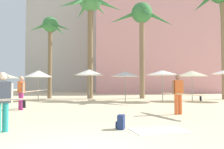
{
  "coord_description": "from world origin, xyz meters",
  "views": [
    {
      "loc": [
        0.68,
        -4.71,
        1.32
      ],
      "look_at": [
        0.99,
        7.96,
        1.84
      ],
      "focal_mm": 38.39,
      "sensor_mm": 36.0,
      "label": 1
    }
  ],
  "objects_px": {
    "palm_tree_right": "(90,9)",
    "cafe_umbrella_1": "(38,74)",
    "cafe_umbrella_4": "(125,74)",
    "cafe_umbrella_6": "(6,76)",
    "person_near_left": "(179,93)",
    "palm_tree_far_left": "(142,21)",
    "cafe_umbrella_2": "(89,72)",
    "cafe_umbrella_7": "(162,73)",
    "palm_tree_center": "(50,32)",
    "beach_towel": "(159,130)",
    "person_far_right": "(0,100)",
    "person_near_right": "(22,92)",
    "backpack": "(121,122)",
    "cafe_umbrella_0": "(192,73)"
  },
  "relations": [
    {
      "from": "palm_tree_right",
      "to": "cafe_umbrella_1",
      "type": "height_order",
      "value": "palm_tree_right"
    },
    {
      "from": "cafe_umbrella_4",
      "to": "cafe_umbrella_6",
      "type": "xyz_separation_m",
      "value": [
        -9.31,
        0.98,
        -0.13
      ]
    },
    {
      "from": "cafe_umbrella_1",
      "to": "cafe_umbrella_4",
      "type": "distance_m",
      "value": 6.82
    },
    {
      "from": "person_near_left",
      "to": "cafe_umbrella_6",
      "type": "bearing_deg",
      "value": 35.31
    },
    {
      "from": "palm_tree_far_left",
      "to": "cafe_umbrella_6",
      "type": "distance_m",
      "value": 12.87
    },
    {
      "from": "cafe_umbrella_2",
      "to": "cafe_umbrella_7",
      "type": "xyz_separation_m",
      "value": [
        5.58,
        -1.01,
        -0.07
      ]
    },
    {
      "from": "palm_tree_center",
      "to": "beach_towel",
      "type": "xyz_separation_m",
      "value": [
        6.79,
        -15.7,
        -6.2
      ]
    },
    {
      "from": "palm_tree_center",
      "to": "person_near_left",
      "type": "distance_m",
      "value": 15.73
    },
    {
      "from": "person_near_left",
      "to": "person_far_right",
      "type": "distance_m",
      "value": 7.1
    },
    {
      "from": "cafe_umbrella_2",
      "to": "palm_tree_center",
      "type": "bearing_deg",
      "value": 137.03
    },
    {
      "from": "cafe_umbrella_2",
      "to": "person_far_right",
      "type": "height_order",
      "value": "cafe_umbrella_2"
    },
    {
      "from": "cafe_umbrella_4",
      "to": "person_near_right",
      "type": "distance_m",
      "value": 8.01
    },
    {
      "from": "palm_tree_far_left",
      "to": "person_near_right",
      "type": "distance_m",
      "value": 13.91
    },
    {
      "from": "cafe_umbrella_4",
      "to": "backpack",
      "type": "distance_m",
      "value": 11.07
    },
    {
      "from": "palm_tree_right",
      "to": "person_far_right",
      "type": "relative_size",
      "value": 3.97
    },
    {
      "from": "palm_tree_center",
      "to": "cafe_umbrella_1",
      "type": "height_order",
      "value": "palm_tree_center"
    },
    {
      "from": "cafe_umbrella_0",
      "to": "person_near_left",
      "type": "bearing_deg",
      "value": -113.4
    },
    {
      "from": "palm_tree_center",
      "to": "cafe_umbrella_6",
      "type": "distance_m",
      "value": 6.14
    },
    {
      "from": "cafe_umbrella_0",
      "to": "cafe_umbrella_1",
      "type": "distance_m",
      "value": 12.02
    },
    {
      "from": "beach_towel",
      "to": "person_far_right",
      "type": "distance_m",
      "value": 4.48
    },
    {
      "from": "palm_tree_center",
      "to": "person_near_right",
      "type": "relative_size",
      "value": 3.11
    },
    {
      "from": "cafe_umbrella_0",
      "to": "person_near_left",
      "type": "xyz_separation_m",
      "value": [
        -3.54,
        -8.19,
        -1.22
      ]
    },
    {
      "from": "backpack",
      "to": "person_near_right",
      "type": "bearing_deg",
      "value": -32.96
    },
    {
      "from": "person_near_right",
      "to": "cafe_umbrella_4",
      "type": "bearing_deg",
      "value": 0.02
    },
    {
      "from": "palm_tree_far_left",
      "to": "cafe_umbrella_2",
      "type": "relative_size",
      "value": 3.63
    },
    {
      "from": "palm_tree_far_left",
      "to": "cafe_umbrella_1",
      "type": "height_order",
      "value": "palm_tree_far_left"
    },
    {
      "from": "palm_tree_center",
      "to": "cafe_umbrella_4",
      "type": "height_order",
      "value": "palm_tree_center"
    },
    {
      "from": "cafe_umbrella_7",
      "to": "beach_towel",
      "type": "relative_size",
      "value": 1.57
    },
    {
      "from": "cafe_umbrella_4",
      "to": "beach_towel",
      "type": "xyz_separation_m",
      "value": [
        0.08,
        -11.12,
        -2.08
      ]
    },
    {
      "from": "cafe_umbrella_1",
      "to": "person_far_right",
      "type": "relative_size",
      "value": 0.93
    },
    {
      "from": "palm_tree_center",
      "to": "cafe_umbrella_1",
      "type": "xyz_separation_m",
      "value": [
        -0.04,
        -3.64,
        -4.07
      ]
    },
    {
      "from": "palm_tree_far_left",
      "to": "person_near_right",
      "type": "relative_size",
      "value": 3.66
    },
    {
      "from": "palm_tree_center",
      "to": "cafe_umbrella_7",
      "type": "bearing_deg",
      "value": -26.12
    },
    {
      "from": "palm_tree_right",
      "to": "person_near_left",
      "type": "distance_m",
      "value": 14.8
    },
    {
      "from": "beach_towel",
      "to": "person_near_left",
      "type": "distance_m",
      "value": 3.98
    },
    {
      "from": "cafe_umbrella_7",
      "to": "backpack",
      "type": "xyz_separation_m",
      "value": [
        -3.8,
        -10.77,
        -1.98
      ]
    },
    {
      "from": "cafe_umbrella_1",
      "to": "person_far_right",
      "type": "bearing_deg",
      "value": -78.77
    },
    {
      "from": "cafe_umbrella_4",
      "to": "person_near_right",
      "type": "height_order",
      "value": "cafe_umbrella_4"
    },
    {
      "from": "palm_tree_center",
      "to": "cafe_umbrella_7",
      "type": "height_order",
      "value": "palm_tree_center"
    },
    {
      "from": "cafe_umbrella_0",
      "to": "cafe_umbrella_2",
      "type": "bearing_deg",
      "value": 177.55
    },
    {
      "from": "palm_tree_right",
      "to": "person_near_right",
      "type": "height_order",
      "value": "palm_tree_right"
    },
    {
      "from": "palm_tree_center",
      "to": "cafe_umbrella_2",
      "type": "relative_size",
      "value": 3.09
    },
    {
      "from": "palm_tree_right",
      "to": "cafe_umbrella_2",
      "type": "bearing_deg",
      "value": -87.65
    },
    {
      "from": "palm_tree_far_left",
      "to": "person_near_right",
      "type": "xyz_separation_m",
      "value": [
        -7.74,
        -9.64,
        -6.37
      ]
    },
    {
      "from": "cafe_umbrella_7",
      "to": "person_near_left",
      "type": "height_order",
      "value": "cafe_umbrella_7"
    },
    {
      "from": "palm_tree_center",
      "to": "person_near_left",
      "type": "height_order",
      "value": "palm_tree_center"
    },
    {
      "from": "cafe_umbrella_6",
      "to": "backpack",
      "type": "relative_size",
      "value": 5.1
    },
    {
      "from": "palm_tree_center",
      "to": "person_far_right",
      "type": "height_order",
      "value": "palm_tree_center"
    },
    {
      "from": "cafe_umbrella_1",
      "to": "cafe_umbrella_0",
      "type": "bearing_deg",
      "value": -1.71
    },
    {
      "from": "cafe_umbrella_7",
      "to": "person_far_right",
      "type": "height_order",
      "value": "cafe_umbrella_7"
    }
  ]
}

